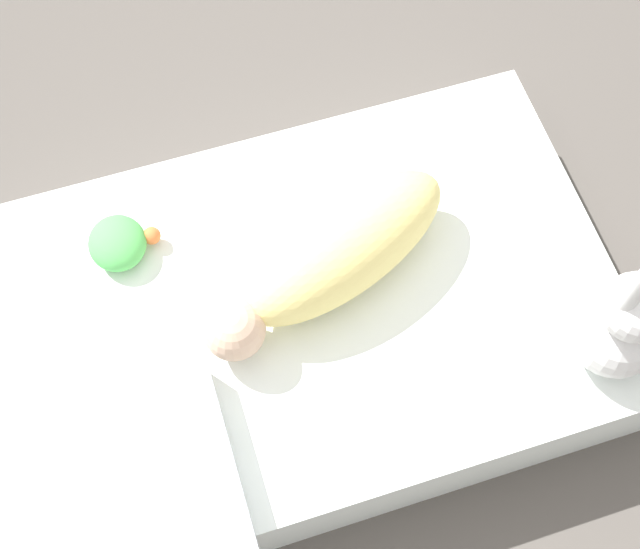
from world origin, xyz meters
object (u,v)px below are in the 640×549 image
(pillow, at_px, (143,490))
(turtle_plush, at_px, (119,243))
(bunny_plush, at_px, (623,325))
(swaddled_baby, at_px, (334,255))

(pillow, relative_size, turtle_plush, 2.58)
(bunny_plush, bearing_deg, swaddled_baby, 145.12)
(swaddled_baby, distance_m, turtle_plush, 0.45)
(turtle_plush, bearing_deg, swaddled_baby, -24.40)
(pillow, bearing_deg, swaddled_baby, 34.91)
(swaddled_baby, distance_m, pillow, 0.57)
(pillow, distance_m, bunny_plush, 0.93)
(pillow, bearing_deg, bunny_plush, 0.39)
(bunny_plush, xyz_separation_m, turtle_plush, (-0.86, 0.50, -0.10))
(bunny_plush, relative_size, turtle_plush, 2.49)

